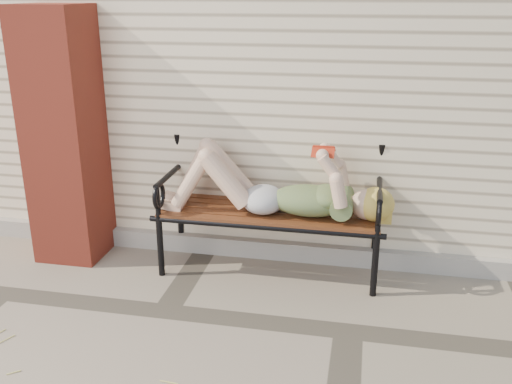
# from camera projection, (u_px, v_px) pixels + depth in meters

# --- Properties ---
(ground) EXTENTS (80.00, 80.00, 0.00)m
(ground) POSITION_uv_depth(u_px,v_px,m) (348.00, 331.00, 3.70)
(ground) COLOR #796D5D
(ground) RESTS_ON ground
(house_wall) EXTENTS (8.00, 4.00, 3.00)m
(house_wall) POSITION_uv_depth(u_px,v_px,m) (369.00, 50.00, 5.97)
(house_wall) COLOR beige
(house_wall) RESTS_ON ground
(foundation_strip) EXTENTS (8.00, 0.10, 0.15)m
(foundation_strip) POSITION_uv_depth(u_px,v_px,m) (354.00, 256.00, 4.57)
(foundation_strip) COLOR #A39C93
(foundation_strip) RESTS_ON ground
(brick_pillar) EXTENTS (0.50, 0.50, 2.00)m
(brick_pillar) POSITION_uv_depth(u_px,v_px,m) (65.00, 137.00, 4.48)
(brick_pillar) COLOR #A53525
(brick_pillar) RESTS_ON ground
(garden_bench) EXTENTS (1.83, 0.73, 1.18)m
(garden_bench) POSITION_uv_depth(u_px,v_px,m) (273.00, 186.00, 4.40)
(garden_bench) COLOR black
(garden_bench) RESTS_ON ground
(reading_woman) EXTENTS (1.73, 0.39, 0.54)m
(reading_woman) POSITION_uv_depth(u_px,v_px,m) (271.00, 187.00, 4.25)
(reading_woman) COLOR #0B434E
(reading_woman) RESTS_ON ground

